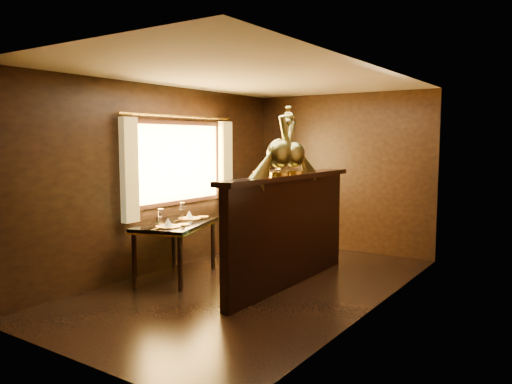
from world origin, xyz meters
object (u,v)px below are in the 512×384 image
dining_table (176,228)px  chair_left (261,222)px  peacock_right (295,143)px  chair_right (263,223)px  peacock_left (279,140)px

dining_table → chair_left: bearing=14.9°
peacock_right → chair_right: bearing=-154.9°
peacock_left → peacock_right: bearing=90.0°
peacock_right → peacock_left: bearing=-90.0°
dining_table → chair_right: chair_right is taller
dining_table → peacock_left: size_ratio=1.71×
dining_table → chair_right: (1.03, 0.47, 0.09)m
chair_right → peacock_left: size_ratio=1.76×
chair_left → peacock_right: peacock_right is taller
dining_table → chair_left: size_ratio=0.99×
peacock_right → chair_left: bearing=-176.1°
chair_left → chair_right: size_ratio=0.99×
dining_table → chair_right: bearing=6.2°
chair_right → peacock_left: bearing=-21.0°
chair_left → chair_right: (0.11, -0.13, 0.01)m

